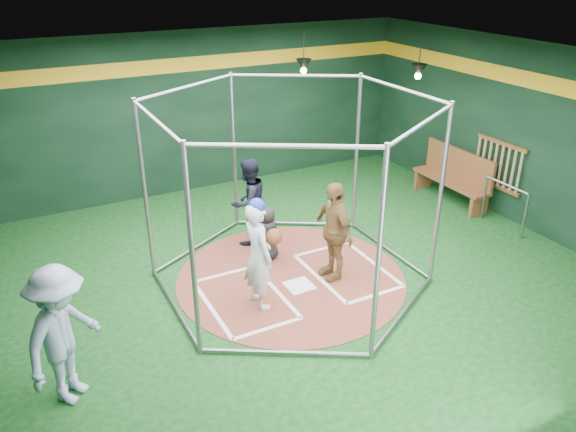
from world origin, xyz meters
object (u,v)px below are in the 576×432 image
visitor_leopard (334,231)px  batter_figure (258,254)px  umpire (249,202)px  dugout_bench (454,175)px

visitor_leopard → batter_figure: bearing=-82.4°
umpire → dugout_bench: (4.72, -0.23, -0.24)m
batter_figure → visitor_leopard: batter_figure is taller
visitor_leopard → umpire: bearing=-157.7°
dugout_bench → umpire: bearing=177.2°
batter_figure → dugout_bench: batter_figure is taller
umpire → dugout_bench: 4.73m
batter_figure → visitor_leopard: (1.43, 0.20, -0.04)m
visitor_leopard → umpire: (-0.73, 1.75, -0.02)m
dugout_bench → visitor_leopard: bearing=-159.2°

